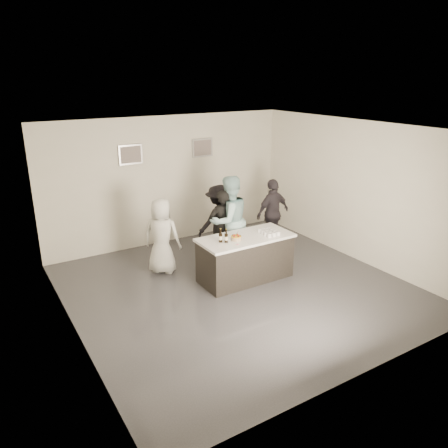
# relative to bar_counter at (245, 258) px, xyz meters

# --- Properties ---
(floor) EXTENTS (6.00, 6.00, 0.00)m
(floor) POSITION_rel_bar_counter_xyz_m (-0.35, -0.26, -0.45)
(floor) COLOR #3D3D42
(floor) RESTS_ON ground
(ceiling) EXTENTS (6.00, 6.00, 0.00)m
(ceiling) POSITION_rel_bar_counter_xyz_m (-0.35, -0.26, 2.55)
(ceiling) COLOR white
(wall_back) EXTENTS (6.00, 0.04, 3.00)m
(wall_back) POSITION_rel_bar_counter_xyz_m (-0.35, 2.74, 1.05)
(wall_back) COLOR silver
(wall_back) RESTS_ON ground
(wall_front) EXTENTS (6.00, 0.04, 3.00)m
(wall_front) POSITION_rel_bar_counter_xyz_m (-0.35, -3.26, 1.05)
(wall_front) COLOR silver
(wall_front) RESTS_ON ground
(wall_left) EXTENTS (0.04, 6.00, 3.00)m
(wall_left) POSITION_rel_bar_counter_xyz_m (-3.35, -0.26, 1.05)
(wall_left) COLOR silver
(wall_left) RESTS_ON ground
(wall_right) EXTENTS (0.04, 6.00, 3.00)m
(wall_right) POSITION_rel_bar_counter_xyz_m (2.65, -0.26, 1.05)
(wall_right) COLOR silver
(wall_right) RESTS_ON ground
(picture_left) EXTENTS (0.54, 0.04, 0.44)m
(picture_left) POSITION_rel_bar_counter_xyz_m (-1.25, 2.71, 1.75)
(picture_left) COLOR #B2B2B7
(picture_left) RESTS_ON wall_back
(picture_right) EXTENTS (0.54, 0.04, 0.44)m
(picture_right) POSITION_rel_bar_counter_xyz_m (0.55, 2.71, 1.75)
(picture_right) COLOR #B2B2B7
(picture_right) RESTS_ON wall_back
(bar_counter) EXTENTS (1.86, 0.86, 0.90)m
(bar_counter) POSITION_rel_bar_counter_xyz_m (0.00, 0.00, 0.00)
(bar_counter) COLOR white
(bar_counter) RESTS_ON ground
(cake) EXTENTS (0.20, 0.20, 0.07)m
(cake) POSITION_rel_bar_counter_xyz_m (-0.25, -0.06, 0.49)
(cake) COLOR gold
(cake) RESTS_ON bar_counter
(beer_bottle_a) EXTENTS (0.07, 0.07, 0.26)m
(beer_bottle_a) POSITION_rel_bar_counter_xyz_m (-0.56, 0.00, 0.58)
(beer_bottle_a) COLOR black
(beer_bottle_a) RESTS_ON bar_counter
(beer_bottle_b) EXTENTS (0.07, 0.07, 0.26)m
(beer_bottle_b) POSITION_rel_bar_counter_xyz_m (-0.49, -0.07, 0.58)
(beer_bottle_b) COLOR black
(beer_bottle_b) RESTS_ON bar_counter
(tumbler_cluster) EXTENTS (0.30, 0.40, 0.08)m
(tumbler_cluster) POSITION_rel_bar_counter_xyz_m (0.47, -0.12, 0.49)
(tumbler_cluster) COLOR #C86712
(tumbler_cluster) RESTS_ON bar_counter
(candles) EXTENTS (0.24, 0.08, 0.01)m
(candles) POSITION_rel_bar_counter_xyz_m (-0.30, -0.29, 0.45)
(candles) COLOR pink
(candles) RESTS_ON bar_counter
(person_main_black) EXTENTS (0.61, 0.42, 1.62)m
(person_main_black) POSITION_rel_bar_counter_xyz_m (0.02, 0.91, 0.36)
(person_main_black) COLOR black
(person_main_black) RESTS_ON ground
(person_main_blue) EXTENTS (1.01, 0.83, 1.91)m
(person_main_blue) POSITION_rel_bar_counter_xyz_m (0.15, 0.85, 0.51)
(person_main_blue) COLOR #A2D0D4
(person_main_blue) RESTS_ON ground
(person_guest_left) EXTENTS (0.89, 0.89, 1.56)m
(person_guest_left) POSITION_rel_bar_counter_xyz_m (-1.25, 1.17, 0.33)
(person_guest_left) COLOR silver
(person_guest_left) RESTS_ON ground
(person_guest_right) EXTENTS (0.99, 0.50, 1.62)m
(person_guest_right) POSITION_rel_bar_counter_xyz_m (1.55, 1.16, 0.36)
(person_guest_right) COLOR #353039
(person_guest_right) RESTS_ON ground
(person_guest_back) EXTENTS (1.09, 0.69, 1.60)m
(person_guest_back) POSITION_rel_bar_counter_xyz_m (0.22, 1.39, 0.35)
(person_guest_back) COLOR black
(person_guest_back) RESTS_ON ground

